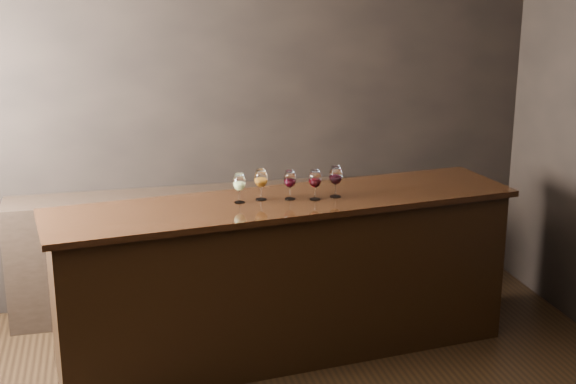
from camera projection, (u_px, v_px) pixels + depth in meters
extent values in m
cube|color=black|center=(212.00, 122.00, 6.03)|extent=(5.00, 0.02, 2.80)
cube|color=black|center=(285.00, 280.00, 5.33)|extent=(3.04, 1.02, 1.04)
cube|color=black|center=(285.00, 203.00, 5.18)|extent=(3.14, 1.10, 0.04)
cube|color=black|center=(185.00, 252.00, 6.03)|extent=(2.56, 0.40, 0.92)
cylinder|color=white|center=(240.00, 202.00, 5.11)|extent=(0.07, 0.07, 0.00)
cylinder|color=white|center=(240.00, 196.00, 5.10)|extent=(0.01, 0.01, 0.07)
ellipsoid|color=white|center=(239.00, 182.00, 5.07)|extent=(0.08, 0.08, 0.11)
cylinder|color=white|center=(239.00, 174.00, 5.06)|extent=(0.06, 0.06, 0.01)
ellipsoid|color=#E2E37A|center=(239.00, 185.00, 5.08)|extent=(0.06, 0.06, 0.05)
cylinder|color=white|center=(261.00, 199.00, 5.17)|extent=(0.07, 0.07, 0.00)
cylinder|color=white|center=(261.00, 193.00, 5.16)|extent=(0.01, 0.01, 0.08)
ellipsoid|color=white|center=(261.00, 178.00, 5.13)|extent=(0.09, 0.09, 0.12)
cylinder|color=white|center=(261.00, 170.00, 5.12)|extent=(0.06, 0.06, 0.01)
ellipsoid|color=#BA6413|center=(261.00, 181.00, 5.14)|extent=(0.07, 0.07, 0.06)
cylinder|color=white|center=(290.00, 199.00, 5.18)|extent=(0.07, 0.07, 0.00)
cylinder|color=white|center=(290.00, 193.00, 5.17)|extent=(0.01, 0.01, 0.07)
ellipsoid|color=white|center=(290.00, 179.00, 5.15)|extent=(0.08, 0.08, 0.12)
cylinder|color=white|center=(290.00, 171.00, 5.13)|extent=(0.06, 0.06, 0.01)
ellipsoid|color=black|center=(290.00, 182.00, 5.15)|extent=(0.06, 0.06, 0.05)
cylinder|color=white|center=(315.00, 199.00, 5.17)|extent=(0.07, 0.07, 0.00)
cylinder|color=white|center=(315.00, 193.00, 5.16)|extent=(0.01, 0.01, 0.08)
ellipsoid|color=white|center=(315.00, 179.00, 5.14)|extent=(0.08, 0.08, 0.12)
cylinder|color=white|center=(315.00, 171.00, 5.12)|extent=(0.06, 0.06, 0.01)
ellipsoid|color=black|center=(315.00, 182.00, 5.14)|extent=(0.07, 0.07, 0.05)
cylinder|color=white|center=(335.00, 196.00, 5.23)|extent=(0.07, 0.07, 0.00)
cylinder|color=white|center=(335.00, 190.00, 5.22)|extent=(0.01, 0.01, 0.08)
ellipsoid|color=white|center=(336.00, 175.00, 5.20)|extent=(0.09, 0.09, 0.12)
cylinder|color=white|center=(336.00, 167.00, 5.18)|extent=(0.06, 0.06, 0.01)
ellipsoid|color=black|center=(336.00, 178.00, 5.20)|extent=(0.07, 0.07, 0.06)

